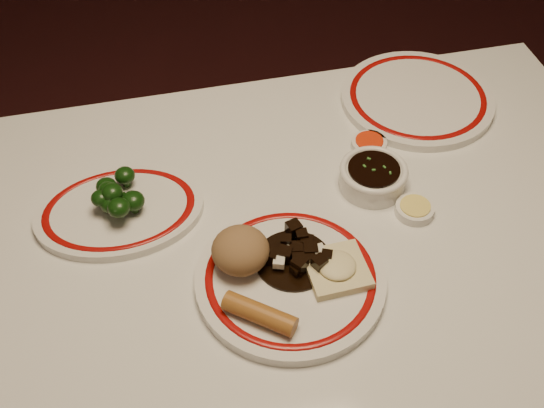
{
  "coord_description": "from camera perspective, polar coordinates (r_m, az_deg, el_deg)",
  "views": [
    {
      "loc": [
        -0.21,
        -0.64,
        1.58
      ],
      "look_at": [
        -0.04,
        0.07,
        0.8
      ],
      "focal_mm": 45.0,
      "sensor_mm": 36.0,
      "label": 1
    }
  ],
  "objects": [
    {
      "name": "broccoli_plate",
      "position": [
        1.14,
        -12.64,
        -0.55
      ],
      "size": [
        0.28,
        0.24,
        0.02
      ],
      "color": "silver",
      "rests_on": "dining_table"
    },
    {
      "name": "dining_table",
      "position": [
        1.14,
        2.95,
        -6.93
      ],
      "size": [
        1.2,
        0.9,
        0.75
      ],
      "color": "white",
      "rests_on": "ground"
    },
    {
      "name": "sweet_sour_dish",
      "position": [
        1.24,
        8.11,
        4.99
      ],
      "size": [
        0.06,
        0.06,
        0.02
      ],
      "color": "silver",
      "rests_on": "dining_table"
    },
    {
      "name": "stirfry_heap",
      "position": [
        1.03,
        2.13,
        -4.26
      ],
      "size": [
        0.12,
        0.12,
        0.03
      ],
      "color": "black",
      "rests_on": "main_plate"
    },
    {
      "name": "spring_roll",
      "position": [
        0.96,
        -1.04,
        -9.15
      ],
      "size": [
        0.1,
        0.09,
        0.03
      ],
      "primitive_type": "cylinder",
      "rotation": [
        1.57,
        0.0,
        0.89
      ],
      "color": "#9E6327",
      "rests_on": "main_plate"
    },
    {
      "name": "main_plate",
      "position": [
        1.02,
        1.55,
        -6.31
      ],
      "size": [
        0.36,
        0.36,
        0.02
      ],
      "color": "silver",
      "rests_on": "dining_table"
    },
    {
      "name": "mustard_dish",
      "position": [
        1.14,
        11.84,
        -0.43
      ],
      "size": [
        0.06,
        0.06,
        0.02
      ],
      "color": "silver",
      "rests_on": "dining_table"
    },
    {
      "name": "far_plate",
      "position": [
        1.36,
        12.06,
        8.67
      ],
      "size": [
        0.34,
        0.34,
        0.02
      ],
      "color": "silver",
      "rests_on": "dining_table"
    },
    {
      "name": "soy_bowl",
      "position": [
        1.16,
        8.43,
        2.21
      ],
      "size": [
        0.11,
        0.11,
        0.04
      ],
      "color": "silver",
      "rests_on": "dining_table"
    },
    {
      "name": "fried_wonton",
      "position": [
        1.02,
        5.45,
        -5.38
      ],
      "size": [
        0.09,
        0.09,
        0.02
      ],
      "color": "beige",
      "rests_on": "main_plate"
    },
    {
      "name": "broccoli_pile",
      "position": [
        1.12,
        -12.85,
        0.51
      ],
      "size": [
        0.08,
        0.12,
        0.05
      ],
      "color": "#23471C",
      "rests_on": "broccoli_plate"
    },
    {
      "name": "rice_mound",
      "position": [
        1.01,
        -2.66,
        -3.89
      ],
      "size": [
        0.09,
        0.09,
        0.06
      ],
      "primitive_type": "ellipsoid",
      "color": "olive",
      "rests_on": "main_plate"
    }
  ]
}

